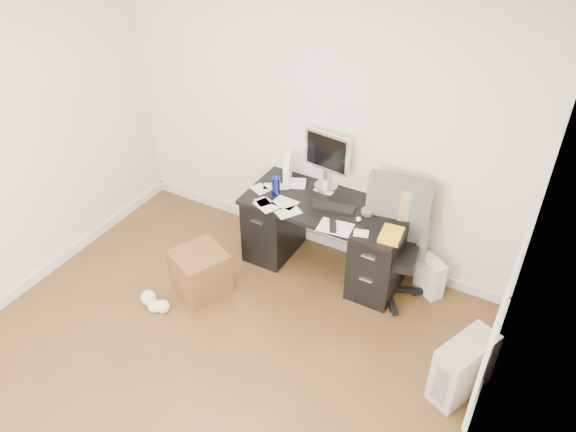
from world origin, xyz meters
name	(u,v)px	position (x,y,z in m)	size (l,w,h in m)	color
ground	(197,375)	(0.00, 0.00, 0.00)	(4.00, 4.00, 0.00)	#4D3118
room_shell	(179,203)	(0.03, 0.03, 1.66)	(4.02, 4.02, 2.71)	beige
desk	(325,235)	(0.30, 1.65, 0.40)	(1.50, 0.70, 0.75)	black
loose_papers	(304,201)	(0.10, 1.60, 0.75)	(1.10, 0.60, 0.00)	silver
lcd_monitor	(327,160)	(0.17, 1.91, 1.04)	(0.46, 0.26, 0.58)	silver
keyboard	(334,207)	(0.39, 1.63, 0.76)	(0.38, 0.13, 0.02)	black
computer_mouse	(359,219)	(0.66, 1.54, 0.78)	(0.05, 0.05, 0.05)	silver
travel_mug	(276,186)	(-0.18, 1.58, 0.84)	(0.08, 0.08, 0.17)	navy
white_binder	(287,170)	(-0.18, 1.80, 0.89)	(0.11, 0.24, 0.28)	white
magazine_file	(406,198)	(0.95, 1.87, 0.90)	(0.13, 0.26, 0.31)	#A17E4E
pen_cup	(386,193)	(0.76, 1.90, 0.88)	(0.11, 0.11, 0.26)	brown
yellow_book	(392,235)	(0.99, 1.48, 0.77)	(0.19, 0.24, 0.04)	yellow
paper_remote	(335,226)	(0.52, 1.38, 0.76)	(0.29, 0.23, 0.02)	silver
office_chair	(391,244)	(0.94, 1.63, 0.56)	(0.63, 0.63, 1.12)	#4A4C4A
pc_tower	(463,367)	(1.84, 0.87, 0.26)	(0.23, 0.51, 0.51)	#AAA59A
shopping_bag	(430,276)	(1.30, 1.82, 0.19)	(0.27, 0.20, 0.37)	white
wicker_basket	(200,272)	(-0.55, 0.82, 0.21)	(0.43, 0.43, 0.43)	#533619
desk_printer	(377,266)	(0.79, 1.80, 0.11)	(0.37, 0.31, 0.22)	slate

